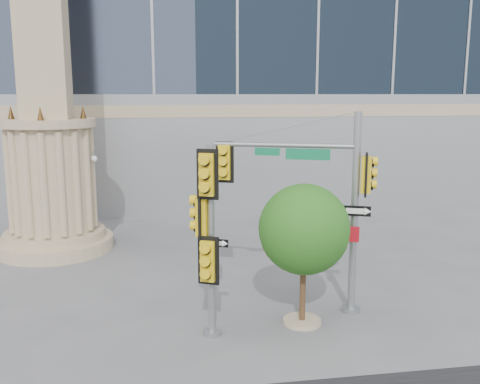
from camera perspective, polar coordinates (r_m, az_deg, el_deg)
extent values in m
plane|color=#545456|center=(13.71, 0.56, -15.67)|extent=(120.00, 120.00, 0.00)
cylinder|color=tan|center=(22.25, -19.06, -5.21)|extent=(4.40, 4.40, 0.50)
cylinder|color=tan|center=(22.15, -19.12, -4.21)|extent=(3.80, 3.80, 0.30)
cylinder|color=tan|center=(21.73, -19.45, 1.29)|extent=(3.00, 3.00, 4.00)
cylinder|color=tan|center=(21.51, -19.80, 6.95)|extent=(3.50, 3.50, 0.30)
cone|color=#472D14|center=(21.30, -16.40, 8.19)|extent=(0.24, 0.24, 0.50)
cone|color=#472D14|center=(21.77, -23.26, 7.81)|extent=(0.24, 0.24, 0.50)
cylinder|color=slate|center=(15.69, 11.72, -12.17)|extent=(0.52, 0.52, 0.11)
cylinder|color=slate|center=(14.86, 12.11, -2.40)|extent=(0.20, 0.20, 5.57)
cylinder|color=slate|center=(14.69, 4.74, 4.99)|extent=(3.68, 1.53, 0.13)
cube|color=#0C6741|center=(14.63, 7.25, 4.01)|extent=(1.14, 0.47, 0.30)
cube|color=gold|center=(15.05, -1.63, 3.20)|extent=(0.57, 0.43, 1.16)
cube|color=gold|center=(14.67, 13.29, 1.81)|extent=(0.43, 0.57, 1.16)
cube|color=black|center=(14.71, 12.13, -1.98)|extent=(0.81, 0.34, 0.28)
cube|color=#AA0F1A|center=(14.86, 12.04, -4.43)|extent=(0.29, 0.13, 0.43)
cylinder|color=slate|center=(14.05, -2.99, -14.73)|extent=(0.46, 0.46, 0.12)
cylinder|color=slate|center=(13.22, -3.09, -5.44)|extent=(0.17, 0.17, 4.83)
cube|color=gold|center=(12.66, -3.48, 1.89)|extent=(0.60, 0.47, 1.21)
cube|color=gold|center=(13.12, -4.00, -2.53)|extent=(0.47, 0.60, 1.21)
cube|color=gold|center=(13.14, -3.37, -7.31)|extent=(0.60, 0.47, 1.21)
cube|color=black|center=(13.05, -2.53, -5.43)|extent=(0.56, 0.28, 0.19)
cylinder|color=tan|center=(14.75, 6.63, -13.53)|extent=(1.01, 1.01, 0.11)
cylinder|color=#382314|center=(14.39, 6.71, -10.05)|extent=(0.16, 0.16, 2.03)
sphere|color=#235112|center=(13.91, 6.85, -3.96)|extent=(2.36, 2.36, 2.36)
sphere|color=#235112|center=(14.40, 8.46, -4.89)|extent=(1.46, 1.46, 1.46)
sphere|color=#235112|center=(13.62, 5.55, -5.47)|extent=(1.24, 1.24, 1.24)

